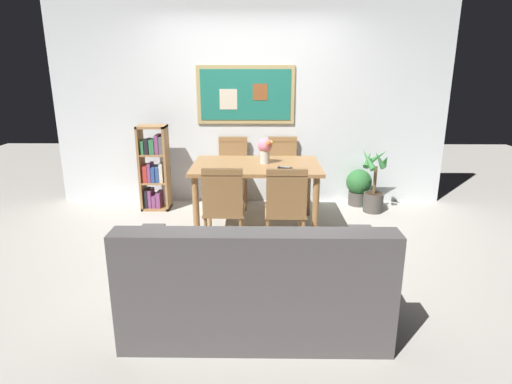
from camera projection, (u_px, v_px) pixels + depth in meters
ground_plane at (247, 244)px, 4.55m from camera, size 12.00×12.00×0.00m
wall_back_with_painting at (250, 106)px, 5.68m from camera, size 5.20×0.14×2.60m
dining_table at (256, 172)px, 4.88m from camera, size 1.44×0.95×0.75m
dining_chair_near_left at (224, 204)px, 4.15m from camera, size 0.40×0.41×0.91m
dining_chair_near_right at (286, 205)px, 4.12m from camera, size 0.40×0.41×0.91m
dining_chair_far_left at (233, 166)px, 5.69m from camera, size 0.40×0.41×0.91m
dining_chair_far_right at (282, 166)px, 5.69m from camera, size 0.40×0.41×0.91m
leather_couch at (256, 288)px, 3.03m from camera, size 1.80×0.84×0.84m
bookshelf at (154, 169)px, 5.54m from camera, size 0.36×0.28×1.10m
potted_ivy at (359, 186)px, 5.76m from camera, size 0.34×0.34×0.57m
potted_palm at (374, 188)px, 5.47m from camera, size 0.40×0.41×0.83m
flower_vase at (265, 148)px, 4.85m from camera, size 0.18×0.18×0.29m
tv_remote at (285, 168)px, 4.63m from camera, size 0.16×0.10×0.02m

